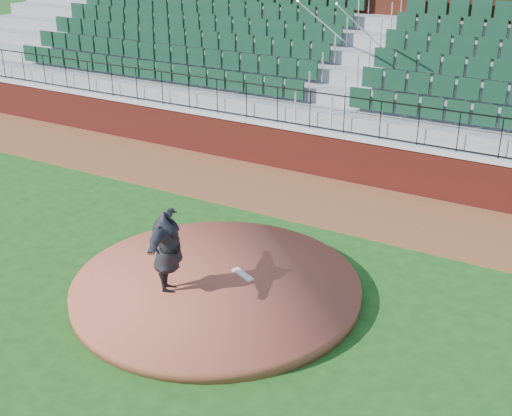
{
  "coord_description": "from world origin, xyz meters",
  "views": [
    {
      "loc": [
        6.19,
        -9.11,
        6.68
      ],
      "look_at": [
        0.0,
        1.5,
        1.3
      ],
      "focal_mm": 47.22,
      "sensor_mm": 36.0,
      "label": 1
    }
  ],
  "objects": [
    {
      "name": "wall_cap",
      "position": [
        0.0,
        7.0,
        1.25
      ],
      "size": [
        34.0,
        0.45,
        0.1
      ],
      "primitive_type": "cube",
      "color": "#B7B7B7",
      "rests_on": "field_wall"
    },
    {
      "name": "concourse_wall",
      "position": [
        0.0,
        12.52,
        2.75
      ],
      "size": [
        34.0,
        0.5,
        5.5
      ],
      "primitive_type": "cube",
      "color": "maroon",
      "rests_on": "ground"
    },
    {
      "name": "pitcher",
      "position": [
        -0.68,
        -0.53,
        1.05
      ],
      "size": [
        1.36,
        2.0,
        1.6
      ],
      "primitive_type": "imported",
      "rotation": [
        0.0,
        0.0,
        2.03
      ],
      "color": "black",
      "rests_on": "pitchers_mound"
    },
    {
      "name": "pitching_rubber",
      "position": [
        0.22,
        0.62,
        0.27
      ],
      "size": [
        0.58,
        0.37,
        0.04
      ],
      "primitive_type": "cube",
      "rotation": [
        0.0,
        0.0,
        -0.44
      ],
      "color": "white",
      "rests_on": "pitchers_mound"
    },
    {
      "name": "pitchers_mound",
      "position": [
        -0.1,
        0.16,
        0.12
      ],
      "size": [
        5.51,
        5.51,
        0.25
      ],
      "primitive_type": "cylinder",
      "color": "brown",
      "rests_on": "ground"
    },
    {
      "name": "seating_stands",
      "position": [
        0.0,
        9.72,
        2.3
      ],
      "size": [
        34.0,
        5.1,
        4.6
      ],
      "primitive_type": null,
      "color": "gray",
      "rests_on": "ground"
    },
    {
      "name": "warning_track",
      "position": [
        0.0,
        5.4,
        0.01
      ],
      "size": [
        34.0,
        3.2,
        0.01
      ],
      "primitive_type": "cube",
      "color": "brown",
      "rests_on": "ground"
    },
    {
      "name": "ground",
      "position": [
        0.0,
        0.0,
        0.0
      ],
      "size": [
        90.0,
        90.0,
        0.0
      ],
      "primitive_type": "plane",
      "color": "#184A15",
      "rests_on": "ground"
    },
    {
      "name": "field_wall",
      "position": [
        0.0,
        7.0,
        0.6
      ],
      "size": [
        34.0,
        0.35,
        1.2
      ],
      "primitive_type": "cube",
      "color": "maroon",
      "rests_on": "ground"
    },
    {
      "name": "wall_railing",
      "position": [
        0.0,
        7.0,
        1.8
      ],
      "size": [
        34.0,
        0.05,
        1.0
      ],
      "primitive_type": null,
      "color": "black",
      "rests_on": "wall_cap"
    }
  ]
}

